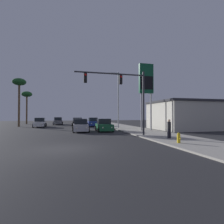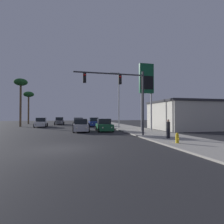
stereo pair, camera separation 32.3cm
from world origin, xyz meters
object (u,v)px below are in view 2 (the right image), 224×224
at_px(car_grey, 59,121).
at_px(car_black, 78,122).
at_px(car_blue, 94,122).
at_px(pedestrian_on_sidewalk, 168,128).
at_px(fire_hydrant, 177,138).
at_px(palm_tree_far, 29,96).
at_px(car_silver, 81,126).
at_px(car_white, 41,123).
at_px(traffic_light_mast, 124,89).
at_px(palm_tree_mid, 21,85).
at_px(car_green, 104,126).
at_px(gas_station_sign, 146,82).
at_px(street_lamp, 118,97).

distance_m(car_grey, car_black, 8.41).
bearing_deg(car_blue, pedestrian_on_sidewalk, 102.64).
relative_size(car_grey, pedestrian_on_sidewalk, 2.59).
distance_m(fire_hydrant, palm_tree_far, 39.12).
bearing_deg(car_silver, car_white, -57.58).
relative_size(traffic_light_mast, palm_tree_mid, 0.78).
distance_m(car_black, car_green, 11.32).
bearing_deg(fire_hydrant, pedestrian_on_sidewalk, 72.88).
bearing_deg(traffic_light_mast, palm_tree_mid, 126.93).
distance_m(car_grey, car_blue, 10.04).
xyz_separation_m(car_blue, palm_tree_mid, (-13.61, 1.47, 7.08)).
xyz_separation_m(car_grey, traffic_light_mast, (7.71, -24.89, 3.95)).
bearing_deg(fire_hydrant, car_grey, 108.59).
xyz_separation_m(car_grey, car_silver, (3.80, -18.20, 0.00)).
bearing_deg(car_white, palm_tree_far, -69.94).
distance_m(car_silver, traffic_light_mast, 8.70).
height_order(car_grey, car_white, same).
distance_m(pedestrian_on_sidewalk, palm_tree_far, 37.26).
bearing_deg(gas_station_sign, street_lamp, 115.20).
distance_m(car_blue, pedestrian_on_sidewalk, 20.81).
distance_m(car_white, palm_tree_far, 13.77).
height_order(car_green, car_blue, same).
height_order(gas_station_sign, pedestrian_on_sidewalk, gas_station_sign).
height_order(car_black, car_blue, same).
height_order(car_grey, traffic_light_mast, traffic_light_mast).
relative_size(car_white, street_lamp, 0.48).
bearing_deg(car_grey, car_black, 116.49).
bearing_deg(pedestrian_on_sidewalk, palm_tree_far, 119.91).
bearing_deg(street_lamp, palm_tree_mid, 152.87).
distance_m(car_silver, palm_tree_far, 25.82).
relative_size(car_grey, car_blue, 1.00).
relative_size(car_green, palm_tree_far, 0.55).
height_order(car_grey, street_lamp, street_lamp).
distance_m(street_lamp, fire_hydrant, 16.50).
xyz_separation_m(traffic_light_mast, street_lamp, (2.25, 10.60, 0.41)).
bearing_deg(car_white, car_black, 175.95).
relative_size(car_blue, palm_tree_far, 0.55).
bearing_deg(car_silver, gas_station_sign, 171.98).
distance_m(car_white, street_lamp, 15.22).
height_order(car_grey, car_green, same).
bearing_deg(car_black, gas_station_sign, 123.39).
relative_size(car_blue, traffic_light_mast, 0.61).
bearing_deg(gas_station_sign, palm_tree_mid, 144.07).
relative_size(car_green, car_silver, 1.00).
distance_m(palm_tree_mid, palm_tree_far, 10.09).
height_order(car_blue, street_lamp, street_lamp).
bearing_deg(gas_station_sign, palm_tree_far, 129.89).
bearing_deg(car_black, traffic_light_mast, 100.59).
height_order(car_green, traffic_light_mast, traffic_light_mast).
relative_size(car_black, gas_station_sign, 0.48).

